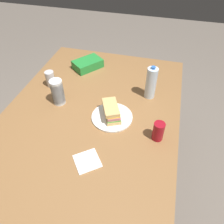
% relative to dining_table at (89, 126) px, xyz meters
% --- Properties ---
extents(ground_plane, '(8.00, 8.00, 0.00)m').
position_rel_dining_table_xyz_m(ground_plane, '(0.00, 0.00, -0.69)').
color(ground_plane, '#70665B').
extents(dining_table, '(1.72, 1.16, 0.76)m').
position_rel_dining_table_xyz_m(dining_table, '(0.00, 0.00, 0.00)').
color(dining_table, olive).
rests_on(dining_table, ground_plane).
extents(paper_plate, '(0.27, 0.27, 0.01)m').
position_rel_dining_table_xyz_m(paper_plate, '(0.04, -0.15, 0.08)').
color(paper_plate, white).
rests_on(paper_plate, dining_table).
extents(sandwich, '(0.20, 0.16, 0.08)m').
position_rel_dining_table_xyz_m(sandwich, '(0.05, -0.15, 0.13)').
color(sandwich, '#DBB26B').
rests_on(sandwich, paper_plate).
extents(soda_can_red, '(0.07, 0.07, 0.12)m').
position_rel_dining_table_xyz_m(soda_can_red, '(-0.06, -0.45, 0.14)').
color(soda_can_red, maroon).
rests_on(soda_can_red, dining_table).
extents(chip_bag, '(0.27, 0.26, 0.07)m').
position_rel_dining_table_xyz_m(chip_bag, '(0.57, 0.20, 0.11)').
color(chip_bag, '#268C38').
rests_on(chip_bag, dining_table).
extents(water_bottle_tall, '(0.07, 0.07, 0.25)m').
position_rel_dining_table_xyz_m(water_bottle_tall, '(0.32, -0.35, 0.19)').
color(water_bottle_tall, silver).
rests_on(water_bottle_tall, dining_table).
extents(plastic_cup_stack, '(0.08, 0.08, 0.18)m').
position_rel_dining_table_xyz_m(plastic_cup_stack, '(0.09, 0.24, 0.17)').
color(plastic_cup_stack, silver).
rests_on(plastic_cup_stack, dining_table).
extents(soda_can_silver, '(0.07, 0.07, 0.12)m').
position_rel_dining_table_xyz_m(soda_can_silver, '(0.26, 0.39, 0.14)').
color(soda_can_silver, silver).
rests_on(soda_can_silver, dining_table).
extents(paper_napkin, '(0.18, 0.18, 0.01)m').
position_rel_dining_table_xyz_m(paper_napkin, '(-0.32, -0.10, 0.08)').
color(paper_napkin, white).
rests_on(paper_napkin, dining_table).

